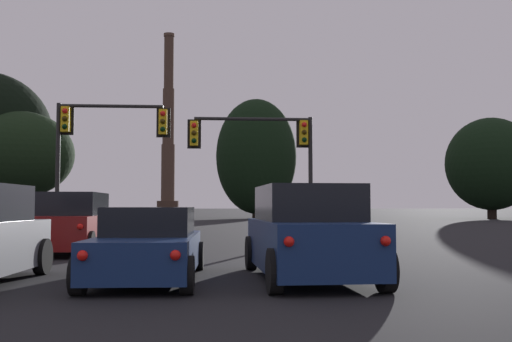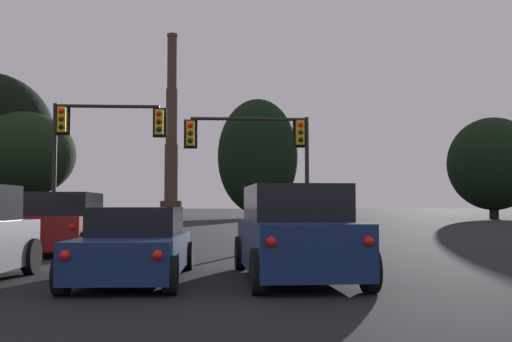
# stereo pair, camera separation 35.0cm
# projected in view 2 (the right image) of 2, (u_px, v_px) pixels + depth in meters

# --- Properties ---
(sedan_center_lane_second) EXTENTS (2.08, 4.74, 1.43)m
(sedan_center_lane_second) POSITION_uv_depth(u_px,v_px,m) (136.00, 246.00, 11.72)
(sedan_center_lane_second) COLOR navy
(sedan_center_lane_second) RESTS_ON ground_plane
(suv_left_lane_front) EXTENTS (2.15, 4.92, 1.86)m
(suv_left_lane_front) POSITION_uv_depth(u_px,v_px,m) (65.00, 224.00, 18.45)
(suv_left_lane_front) COLOR maroon
(suv_left_lane_front) RESTS_ON ground_plane
(suv_right_lane_second) EXTENTS (2.28, 4.97, 1.86)m
(suv_right_lane_second) POSITION_uv_depth(u_px,v_px,m) (295.00, 234.00, 11.87)
(suv_right_lane_second) COLOR navy
(suv_right_lane_second) RESTS_ON ground_plane
(traffic_light_overhead_left) EXTENTS (4.74, 0.50, 5.67)m
(traffic_light_overhead_left) POSITION_uv_depth(u_px,v_px,m) (92.00, 136.00, 24.64)
(traffic_light_overhead_left) COLOR black
(traffic_light_overhead_left) RESTS_ON ground_plane
(traffic_light_overhead_right) EXTENTS (5.45, 0.50, 5.25)m
(traffic_light_overhead_right) POSITION_uv_depth(u_px,v_px,m) (265.00, 145.00, 25.46)
(traffic_light_overhead_right) COLOR black
(traffic_light_overhead_right) RESTS_ON ground_plane
(smokestack) EXTENTS (5.19, 5.19, 43.41)m
(smokestack) POSITION_uv_depth(u_px,v_px,m) (171.00, 141.00, 144.69)
(smokestack) COLOR #3C2B22
(smokestack) RESTS_ON ground_plane
(treeline_left_mid) EXTENTS (10.47, 9.42, 10.86)m
(treeline_left_mid) POSITION_uv_depth(u_px,v_px,m) (22.00, 155.00, 59.72)
(treeline_left_mid) COLOR black
(treeline_left_mid) RESTS_ON ground_plane
(treeline_far_left) EXTENTS (9.79, 8.81, 11.06)m
(treeline_far_left) POSITION_uv_depth(u_px,v_px,m) (493.00, 164.00, 64.92)
(treeline_far_left) COLOR black
(treeline_far_left) RESTS_ON ground_plane
(treeline_far_right) EXTENTS (9.27, 8.34, 13.79)m
(treeline_far_right) POSITION_uv_depth(u_px,v_px,m) (258.00, 156.00, 68.99)
(treeline_far_right) COLOR black
(treeline_far_right) RESTS_ON ground_plane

